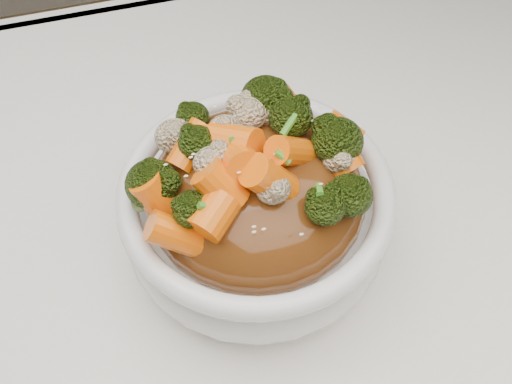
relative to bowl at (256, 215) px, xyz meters
name	(u,v)px	position (x,y,z in m)	size (l,w,h in m)	color
tablecloth	(237,313)	(-0.03, -0.05, -0.06)	(1.20, 0.80, 0.04)	white
bowl	(256,215)	(0.00, 0.00, 0.00)	(0.20, 0.20, 0.08)	white
sauce_base	(256,194)	(0.00, 0.00, 0.03)	(0.16, 0.16, 0.09)	#582C0F
carrots	(256,142)	(0.00, 0.00, 0.09)	(0.16, 0.16, 0.05)	#FC6808
broccoli	(256,143)	(0.00, 0.00, 0.09)	(0.16, 0.16, 0.04)	black
cauliflower	(256,145)	(0.00, 0.00, 0.08)	(0.16, 0.16, 0.03)	beige
scallions	(256,141)	(0.00, 0.00, 0.09)	(0.12, 0.12, 0.02)	#3B811D
sesame_seeds	(256,141)	(0.00, 0.00, 0.09)	(0.15, 0.15, 0.01)	beige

